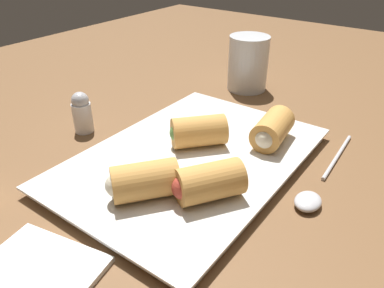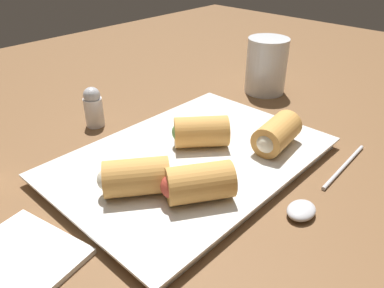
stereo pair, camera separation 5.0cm
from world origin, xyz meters
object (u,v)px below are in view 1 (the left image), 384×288
at_px(spoon, 314,192).
at_px(salt_shaker, 82,112).
at_px(drinking_glass, 248,63).
at_px(serving_plate, 192,160).

bearing_deg(spoon, salt_shaker, 98.69).
height_order(spoon, drinking_glass, drinking_glass).
height_order(drinking_glass, salt_shaker, drinking_glass).
relative_size(serving_plate, drinking_glass, 3.47).
height_order(spoon, salt_shaker, salt_shaker).
distance_m(drinking_glass, salt_shaker, 0.32).
distance_m(spoon, salt_shaker, 0.35).
bearing_deg(drinking_glass, serving_plate, -165.22).
xyz_separation_m(serving_plate, spoon, (0.03, -0.15, -0.00)).
distance_m(serving_plate, spoon, 0.16).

